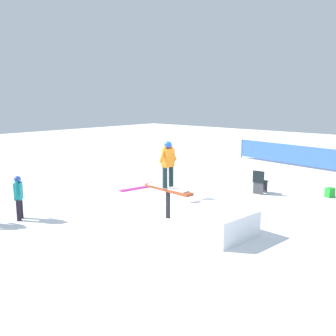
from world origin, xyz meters
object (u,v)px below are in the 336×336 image
(rail_feature, at_px, (168,194))
(loose_snowboard_magenta, at_px, (136,189))
(main_rider_on_rail, at_px, (168,165))
(backpack_on_snow, at_px, (330,192))
(bystander_teal, at_px, (19,195))
(folding_chair, at_px, (260,183))

(rail_feature, distance_m, loose_snowboard_magenta, 3.90)
(main_rider_on_rail, xyz_separation_m, backpack_on_snow, (-2.72, -5.69, -1.43))
(backpack_on_snow, bearing_deg, bystander_teal, -12.85)
(rail_feature, xyz_separation_m, main_rider_on_rail, (0.00, 0.00, 0.85))
(folding_chair, xyz_separation_m, backpack_on_snow, (-2.13, -1.24, -0.24))
(rail_feature, distance_m, backpack_on_snow, 6.33)
(rail_feature, height_order, folding_chair, rail_feature)
(main_rider_on_rail, relative_size, loose_snowboard_magenta, 1.04)
(bystander_teal, distance_m, folding_chair, 8.36)
(main_rider_on_rail, distance_m, bystander_teal, 4.44)
(loose_snowboard_magenta, bearing_deg, bystander_teal, -166.08)
(main_rider_on_rail, height_order, loose_snowboard_magenta, main_rider_on_rail)
(rail_feature, relative_size, loose_snowboard_magenta, 1.30)
(loose_snowboard_magenta, bearing_deg, main_rider_on_rail, -107.45)
(folding_chair, height_order, backpack_on_snow, folding_chair)
(loose_snowboard_magenta, bearing_deg, backpack_on_snow, -46.64)
(rail_feature, distance_m, folding_chair, 4.50)
(loose_snowboard_magenta, height_order, backpack_on_snow, backpack_on_snow)
(bystander_teal, xyz_separation_m, folding_chair, (-3.71, -7.48, -0.32))
(rail_feature, height_order, loose_snowboard_magenta, rail_feature)
(bystander_teal, height_order, folding_chair, bystander_teal)
(folding_chair, bearing_deg, rail_feature, 78.91)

